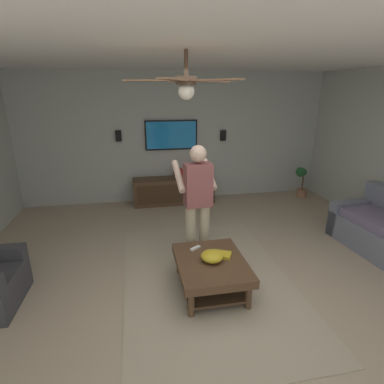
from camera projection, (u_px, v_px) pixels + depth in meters
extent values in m
plane|color=tan|center=(220.00, 292.00, 3.67)|extent=(8.31, 8.31, 0.00)
cube|color=#B2B7AD|center=(177.00, 138.00, 6.52)|extent=(0.10, 6.65, 2.69)
cube|color=white|center=(229.00, 40.00, 2.80)|extent=(7.12, 6.65, 0.10)
cube|color=tan|center=(207.00, 279.00, 3.90)|extent=(3.11, 2.06, 0.01)
cube|color=slate|center=(353.00, 217.00, 5.12)|extent=(0.23, 0.85, 0.58)
cube|color=#513823|center=(211.00, 264.00, 3.61)|extent=(1.00, 0.80, 0.10)
cylinder|color=#513823|center=(226.00, 258.00, 4.12)|extent=(0.07, 0.07, 0.30)
cylinder|color=#513823|center=(179.00, 263.00, 4.01)|extent=(0.07, 0.07, 0.30)
cylinder|color=#513823|center=(249.00, 297.00, 3.34)|extent=(0.07, 0.07, 0.30)
cylinder|color=#513823|center=(191.00, 305.00, 3.22)|extent=(0.07, 0.07, 0.30)
cube|color=#452F1E|center=(211.00, 282.00, 3.69)|extent=(0.88, 0.68, 0.03)
cube|color=#513823|center=(174.00, 190.00, 6.52)|extent=(0.44, 1.70, 0.55)
cube|color=#412C1C|center=(175.00, 194.00, 6.31)|extent=(0.01, 1.56, 0.39)
cube|color=black|center=(171.00, 135.00, 6.39)|extent=(0.05, 1.09, 0.62)
cube|color=#1B83D6|center=(171.00, 135.00, 6.36)|extent=(0.01, 1.03, 0.56)
cylinder|color=#C6B793|center=(204.00, 232.00, 4.30)|extent=(0.14, 0.14, 0.82)
cylinder|color=#C6B793|center=(191.00, 234.00, 4.24)|extent=(0.14, 0.14, 0.82)
cube|color=#8C4C4C|center=(198.00, 185.00, 4.05)|extent=(0.25, 0.38, 0.58)
sphere|color=beige|center=(198.00, 154.00, 3.92)|extent=(0.22, 0.22, 0.22)
cylinder|color=beige|center=(209.00, 174.00, 4.24)|extent=(0.48, 0.14, 0.37)
cylinder|color=beige|center=(178.00, 176.00, 4.13)|extent=(0.48, 0.14, 0.37)
cube|color=white|center=(190.00, 178.00, 4.40)|extent=(0.04, 0.05, 0.16)
cylinder|color=#9E6B4C|center=(301.00, 193.00, 6.94)|extent=(0.21, 0.21, 0.18)
cylinder|color=brown|center=(303.00, 183.00, 6.87)|extent=(0.03, 0.03, 0.30)
sphere|color=#235B2D|center=(301.00, 172.00, 6.86)|extent=(0.22, 0.22, 0.22)
sphere|color=#235B2D|center=(303.00, 172.00, 6.87)|extent=(0.16, 0.16, 0.16)
sphere|color=#235B2D|center=(302.00, 171.00, 6.80)|extent=(0.16, 0.16, 0.16)
ellipsoid|color=gold|center=(212.00, 256.00, 3.57)|extent=(0.27, 0.27, 0.12)
cube|color=white|center=(195.00, 248.00, 3.85)|extent=(0.12, 0.15, 0.02)
cube|color=gold|center=(222.00, 254.00, 3.69)|extent=(0.24, 0.27, 0.04)
sphere|color=red|center=(178.00, 172.00, 6.46)|extent=(0.22, 0.22, 0.22)
cube|color=black|center=(223.00, 135.00, 6.61)|extent=(0.06, 0.12, 0.22)
cube|color=black|center=(118.00, 136.00, 6.20)|extent=(0.06, 0.12, 0.22)
cylinder|color=#4C3828|center=(186.00, 65.00, 2.90)|extent=(0.04, 0.04, 0.28)
cylinder|color=#4C3828|center=(186.00, 81.00, 2.95)|extent=(0.20, 0.20, 0.08)
sphere|color=silver|center=(186.00, 91.00, 2.98)|extent=(0.16, 0.16, 0.16)
cube|color=brown|center=(179.00, 82.00, 3.24)|extent=(0.57, 0.15, 0.02)
cube|color=brown|center=(153.00, 80.00, 2.91)|extent=(0.17, 0.57, 0.02)
cube|color=brown|center=(175.00, 79.00, 2.65)|extent=(0.55, 0.37, 0.02)
cube|color=brown|center=(214.00, 80.00, 2.77)|extent=(0.49, 0.47, 0.02)
cube|color=brown|center=(209.00, 81.00, 3.15)|extent=(0.40, 0.54, 0.02)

